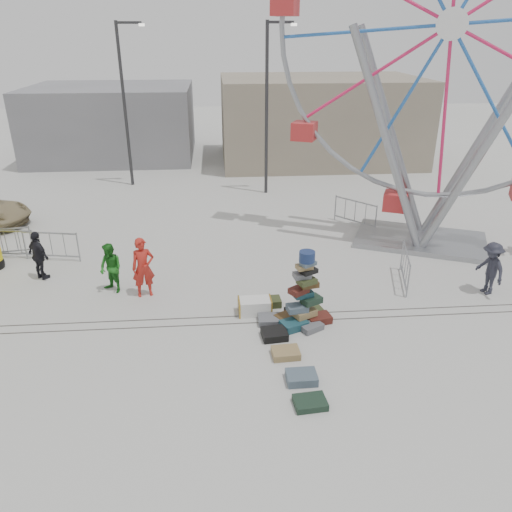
{
  "coord_description": "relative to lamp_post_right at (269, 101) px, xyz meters",
  "views": [
    {
      "loc": [
        0.51,
        -11.45,
        7.57
      ],
      "look_at": [
        1.59,
        1.84,
        1.52
      ],
      "focal_mm": 35.0,
      "sensor_mm": 36.0,
      "label": 1
    }
  ],
  "objects": [
    {
      "name": "barricade_dummy_c",
      "position": [
        -8.55,
        -7.59,
        -3.93
      ],
      "size": [
        1.98,
        0.47,
        1.1
      ],
      "primitive_type": null,
      "rotation": [
        0.0,
        0.0,
        -0.19
      ],
      "color": "gray",
      "rests_on": "ground"
    },
    {
      "name": "row_case_2",
      "position": [
        -1.17,
        -13.17,
        -4.37
      ],
      "size": [
        0.73,
        0.66,
        0.22
      ],
      "primitive_type": "cube",
      "rotation": [
        0.0,
        0.0,
        0.1
      ],
      "color": "black",
      "rests_on": "ground"
    },
    {
      "name": "suitcase_tower",
      "position": [
        -0.27,
        -12.46,
        -3.87
      ],
      "size": [
        1.67,
        1.45,
        2.21
      ],
      "rotation": [
        0.0,
        0.0,
        0.35
      ],
      "color": "#1C4854",
      "rests_on": "ground"
    },
    {
      "name": "row_case_1",
      "position": [
        -1.17,
        -12.41,
        -4.39
      ],
      "size": [
        0.76,
        0.57,
        0.18
      ],
      "primitive_type": "cube",
      "rotation": [
        0.0,
        0.0,
        -0.03
      ],
      "color": "slate",
      "rests_on": "ground"
    },
    {
      "name": "lamp_post_right",
      "position": [
        0.0,
        0.0,
        0.0
      ],
      "size": [
        1.41,
        0.25,
        8.0
      ],
      "color": "#2D2D30",
      "rests_on": "ground"
    },
    {
      "name": "lamp_post_left",
      "position": [
        -7.0,
        2.0,
        0.0
      ],
      "size": [
        1.41,
        0.25,
        8.0
      ],
      "color": "#2D2D30",
      "rests_on": "ground"
    },
    {
      "name": "barricade_wheel_front",
      "position": [
        3.42,
        -10.33,
        -3.93
      ],
      "size": [
        0.59,
        1.96,
        1.1
      ],
      "primitive_type": null,
      "rotation": [
        0.0,
        0.0,
        1.32
      ],
      "color": "gray",
      "rests_on": "ground"
    },
    {
      "name": "building_right",
      "position": [
        3.91,
        7.0,
        -1.98
      ],
      "size": [
        12.0,
        8.0,
        5.0
      ],
      "primitive_type": "cube",
      "color": "gray",
      "rests_on": "ground"
    },
    {
      "name": "row_case_3",
      "position": [
        -0.98,
        -14.04,
        -4.39
      ],
      "size": [
        0.73,
        0.58,
        0.19
      ],
      "primitive_type": "cube",
      "rotation": [
        0.0,
        0.0,
        0.06
      ],
      "color": "#9B7F4E",
      "rests_on": "ground"
    },
    {
      "name": "ferris_wheel",
      "position": [
        5.27,
        -7.02,
        2.26
      ],
      "size": [
        10.89,
        4.92,
        13.7
      ],
      "rotation": [
        0.0,
        0.0,
        -0.41
      ],
      "color": "gray",
      "rests_on": "ground"
    },
    {
      "name": "pedestrian_red",
      "position": [
        -4.92,
        -10.48,
        -3.53
      ],
      "size": [
        0.79,
        0.62,
        1.9
      ],
      "primitive_type": "imported",
      "rotation": [
        0.0,
        0.0,
        0.26
      ],
      "color": "#AD2118",
      "rests_on": "ground"
    },
    {
      "name": "building_left",
      "position": [
        -9.09,
        9.0,
        -2.28
      ],
      "size": [
        10.0,
        8.0,
        4.4
      ],
      "primitive_type": "cube",
      "color": "gray",
      "rests_on": "ground"
    },
    {
      "name": "row_case_0",
      "position": [
        -1.19,
        -11.45,
        -4.37
      ],
      "size": [
        0.84,
        0.52,
        0.23
      ],
      "primitive_type": "cube",
      "rotation": [
        0.0,
        0.0,
        0.06
      ],
      "color": "#3A4321",
      "rests_on": "ground"
    },
    {
      "name": "barricade_wheel_back",
      "position": [
        3.19,
        -4.95,
        -3.93
      ],
      "size": [
        1.42,
        1.55,
        1.1
      ],
      "primitive_type": null,
      "rotation": [
        0.0,
        0.0,
        -0.83
      ],
      "color": "gray",
      "rests_on": "ground"
    },
    {
      "name": "track_line_far",
      "position": [
        -3.09,
        -12.0,
        -4.48
      ],
      "size": [
        40.0,
        0.04,
        0.01
      ],
      "primitive_type": "cube",
      "color": "#47443F",
      "rests_on": "ground"
    },
    {
      "name": "row_case_5",
      "position": [
        -0.69,
        -15.9,
        -4.4
      ],
      "size": [
        0.76,
        0.6,
        0.16
      ],
      "primitive_type": "cube",
      "rotation": [
        0.0,
        0.0,
        0.1
      ],
      "color": "#1C3224",
      "rests_on": "ground"
    },
    {
      "name": "steamer_trunk",
      "position": [
        -1.59,
        -11.86,
        -4.26
      ],
      "size": [
        0.98,
        0.58,
        0.45
      ],
      "primitive_type": "cube",
      "rotation": [
        0.0,
        0.0,
        0.03
      ],
      "color": "silver",
      "rests_on": "ground"
    },
    {
      "name": "barricade_dummy_a",
      "position": [
        -10.44,
        -7.11,
        -3.93
      ],
      "size": [
        1.99,
        0.44,
        1.1
      ],
      "primitive_type": null,
      "rotation": [
        0.0,
        0.0,
        0.17
      ],
      "color": "gray",
      "rests_on": "ground"
    },
    {
      "name": "row_case_4",
      "position": [
        -0.74,
        -15.06,
        -4.37
      ],
      "size": [
        0.73,
        0.56,
        0.22
      ],
      "primitive_type": "cube",
      "rotation": [
        0.0,
        0.0,
        0.02
      ],
      "color": "#4E6170",
      "rests_on": "ground"
    },
    {
      "name": "ground",
      "position": [
        -3.09,
        -13.0,
        -4.48
      ],
      "size": [
        90.0,
        90.0,
        0.0
      ],
      "primitive_type": "plane",
      "color": "#9E9E99",
      "rests_on": "ground"
    },
    {
      "name": "pedestrian_black",
      "position": [
        -8.48,
        -9.05,
        -3.65
      ],
      "size": [
        1.01,
        0.93,
        1.67
      ],
      "primitive_type": "imported",
      "rotation": [
        0.0,
        0.0,
        2.46
      ],
      "color": "black",
      "rests_on": "ground"
    },
    {
      "name": "track_line_near",
      "position": [
        -3.09,
        -12.4,
        -4.48
      ],
      "size": [
        40.0,
        0.04,
        0.01
      ],
      "primitive_type": "cube",
      "color": "#47443F",
      "rests_on": "ground"
    },
    {
      "name": "pedestrian_grey",
      "position": [
        5.78,
        -11.2,
        -3.63
      ],
      "size": [
        0.83,
        1.2,
        1.7
      ],
      "primitive_type": "imported",
      "rotation": [
        0.0,
        0.0,
        -1.38
      ],
      "color": "#22232D",
      "rests_on": "ground"
    },
    {
      "name": "barricade_dummy_b",
      "position": [
        -10.22,
        -7.27,
        -3.93
      ],
      "size": [
        2.0,
        0.3,
        1.1
      ],
      "primitive_type": null,
      "rotation": [
        0.0,
        0.0,
        -0.1
      ],
      "color": "gray",
      "rests_on": "ground"
    },
    {
      "name": "pedestrian_green",
      "position": [
        -5.96,
        -10.15,
        -3.68
      ],
      "size": [
        0.99,
        0.96,
        1.61
      ],
      "primitive_type": "imported",
      "rotation": [
        0.0,
        0.0,
        -0.68
      ],
      "color": "#1A691A",
      "rests_on": "ground"
    }
  ]
}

